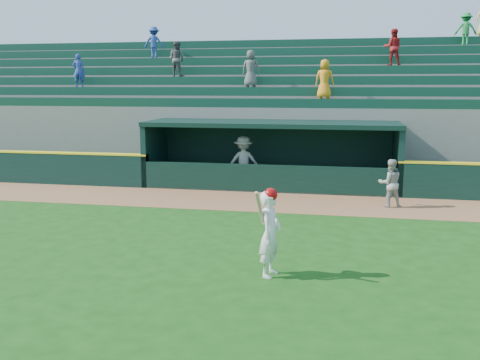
% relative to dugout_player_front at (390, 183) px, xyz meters
% --- Properties ---
extents(ground, '(120.00, 120.00, 0.00)m').
position_rel_dugout_player_front_xyz_m(ground, '(-4.15, -4.95, -0.76)').
color(ground, '#164310').
rests_on(ground, ground).
extents(warning_track, '(40.00, 3.00, 0.01)m').
position_rel_dugout_player_front_xyz_m(warning_track, '(-4.15, -0.05, -0.75)').
color(warning_track, brown).
rests_on(warning_track, ground).
extents(dugout_player_front, '(0.85, 0.73, 1.52)m').
position_rel_dugout_player_front_xyz_m(dugout_player_front, '(0.00, 0.00, 0.00)').
color(dugout_player_front, '#A3A39E').
rests_on(dugout_player_front, ground).
extents(dugout_player_inside, '(1.38, 1.00, 1.92)m').
position_rel_dugout_player_front_xyz_m(dugout_player_inside, '(-5.16, 2.45, 0.20)').
color(dugout_player_inside, '#A9A8A3').
rests_on(dugout_player_inside, ground).
extents(dugout, '(9.40, 2.80, 2.46)m').
position_rel_dugout_player_front_xyz_m(dugout, '(-4.15, 3.05, 0.60)').
color(dugout, slate).
rests_on(dugout, ground).
extents(stands, '(34.50, 6.25, 7.62)m').
position_rel_dugout_player_front_xyz_m(stands, '(-4.09, 7.62, 1.64)').
color(stands, slate).
rests_on(stands, ground).
extents(batter_at_plate, '(0.53, 0.83, 1.82)m').
position_rel_dugout_player_front_xyz_m(batter_at_plate, '(-2.84, -6.89, 0.14)').
color(batter_at_plate, white).
rests_on(batter_at_plate, ground).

